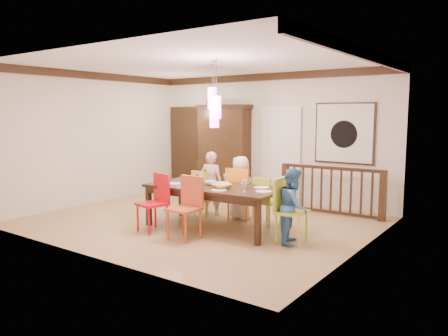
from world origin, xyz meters
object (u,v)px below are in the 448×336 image
Objects in this scene: china_hutch at (224,151)px; balustrade at (331,190)px; person_far_left at (211,183)px; person_far_mid at (240,188)px; person_end_right at (293,206)px; dining_table at (215,190)px; chair_end_right at (292,206)px; chair_far_left at (206,190)px.

balustrade is at bearing -6.90° from china_hutch.
china_hutch is 1.04× the size of balustrade.
person_far_left is 0.67m from person_far_mid.
person_end_right is at bearing 167.32° from person_far_mid.
dining_table is 1.49m from chair_end_right.
dining_table is 2.54m from balustrade.
person_far_mid is at bearing 41.18° from person_end_right.
person_end_right is (2.20, -0.81, -0.05)m from person_far_left.
chair_end_right is at bearing -1.96° from dining_table.
person_far_mid is 1.03× the size of person_end_right.
china_hutch is 1.83× the size of person_far_mid.
china_hutch is 2.05m from person_far_left.
china_hutch reaches higher than dining_table.
person_far_mid reaches higher than dining_table.
dining_table is 3.07m from china_hutch.
china_hutch is 1.75× the size of person_far_left.
balustrade is at bearing -135.61° from chair_far_left.
person_end_right reaches higher than balustrade.
chair_far_left is at bearing 65.76° from chair_end_right.
chair_end_right is at bearing 60.99° from person_end_right.
china_hutch reaches higher than person_far_left.
person_far_left reaches higher than person_end_right.
person_far_left is (0.95, -1.75, -0.48)m from china_hutch.
balustrade is (-0.25, 2.21, -0.08)m from chair_end_right.
chair_end_right is 1.72m from person_far_mid.
person_end_right is (2.23, -0.68, 0.07)m from chair_far_left.
chair_far_left is 0.71× the size of person_far_left.
dining_table is 2.08× the size of person_end_right.
china_hutch is at bearing -30.76° from person_far_mid.
balustrade is (1.23, 2.21, -0.18)m from dining_table.
person_far_left is at bearing -145.11° from balustrade.
person_end_right is at bearing 147.75° from person_far_left.
balustrade is 1.82× the size of person_end_right.
balustrade is (2.86, -0.35, -0.61)m from china_hutch.
chair_far_left is 0.41× the size of china_hutch.
person_far_mid is (0.70, 0.16, 0.09)m from chair_far_left.
balustrade is at bearing -0.71° from chair_end_right.
chair_end_right is 0.03m from person_end_right.
person_end_right is (0.28, -2.21, 0.09)m from balustrade.
person_end_right is (1.53, -0.84, -0.02)m from person_far_mid.
china_hutch is at bearing 171.77° from balustrade.
person_far_left reaches higher than chair_end_right.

